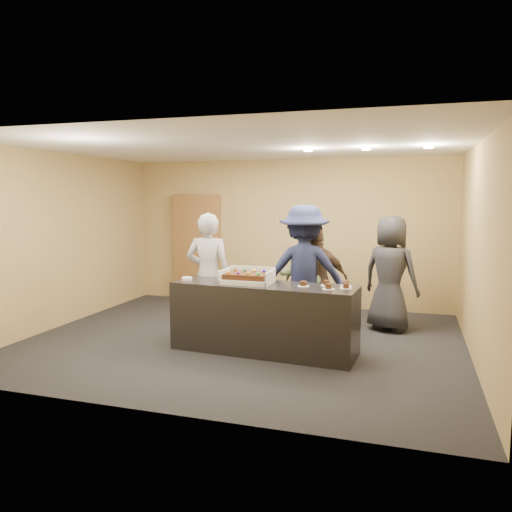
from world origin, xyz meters
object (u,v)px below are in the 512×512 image
storage_cabinet (197,248)px  person_sage_man (304,276)px  sheet_cake (247,276)px  person_server_grey (209,275)px  serving_counter (264,318)px  plate_stack (187,278)px  person_dark_suit (390,273)px  cake_box (248,279)px  person_brown_extra (317,280)px  person_navy_man (304,272)px

storage_cabinet → person_sage_man: (2.51, -1.71, -0.18)m
sheet_cake → person_server_grey: size_ratio=0.31×
serving_counter → plate_stack: plate_stack is taller
sheet_cake → person_dark_suit: person_dark_suit is taller
cake_box → sheet_cake: bearing=-90.9°
serving_counter → plate_stack: (-1.09, 0.00, 0.47)m
cake_box → person_dark_suit: size_ratio=0.37×
cake_box → person_brown_extra: (0.72, 1.08, -0.15)m
cake_box → person_server_grey: 0.85m
person_sage_man → cake_box: bearing=57.0°
cake_box → person_server_grey: person_server_grey is taller
person_server_grey → person_dark_suit: (2.48, 1.15, -0.03)m
sheet_cake → person_navy_man: bearing=56.2°
serving_counter → person_navy_man: (0.34, 0.86, 0.50)m
person_brown_extra → sheet_cake: bearing=37.3°
sheet_cake → person_sage_man: bearing=64.7°
sheet_cake → person_navy_man: size_ratio=0.29×
person_server_grey → sheet_cake: bearing=142.2°
person_navy_man → person_dark_suit: size_ratio=1.09×
person_sage_man → person_dark_suit: person_dark_suit is taller
serving_counter → storage_cabinet: (-2.21, 2.82, 0.58)m
cake_box → person_server_grey: bearing=149.9°
serving_counter → plate_stack: bearing=-176.1°
serving_counter → person_server_grey: 1.15m
person_server_grey → plate_stack: bearing=67.7°
person_navy_man → person_brown_extra: person_navy_man is taller
cake_box → person_navy_man: bearing=55.5°
storage_cabinet → sheet_cake: (1.98, -2.82, -0.04)m
sheet_cake → person_dark_suit: 2.37m
person_server_grey → person_navy_man: size_ratio=0.94×
serving_counter → cake_box: size_ratio=3.69×
plate_stack → person_navy_man: 1.67m
cake_box → person_navy_man: size_ratio=0.34×
serving_counter → sheet_cake: 0.59m
serving_counter → person_server_grey: bearing=158.9°
serving_counter → cake_box: (-0.23, 0.02, 0.49)m
serving_counter → person_sage_man: (0.30, 1.11, 0.40)m
person_brown_extra → person_dark_suit: bearing=-174.0°
sheet_cake → person_navy_man: (0.57, 0.86, -0.04)m
cake_box → plate_stack: size_ratio=4.58×
cake_box → sheet_cake: size_ratio=1.17×
storage_cabinet → person_navy_man: (2.55, -1.96, -0.08)m
person_navy_man → person_dark_suit: bearing=-160.8°
person_server_grey → person_brown_extra: person_server_grey is taller
cake_box → person_sage_man: person_sage_man is taller
sheet_cake → person_server_grey: person_server_grey is taller
plate_stack → person_server_grey: 0.47m
serving_counter → sheet_cake: bearing=-176.1°
storage_cabinet → sheet_cake: 3.44m
storage_cabinet → plate_stack: storage_cabinet is taller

